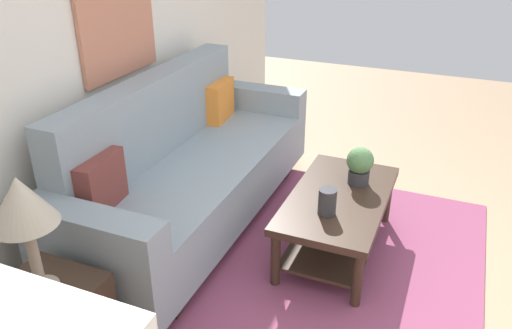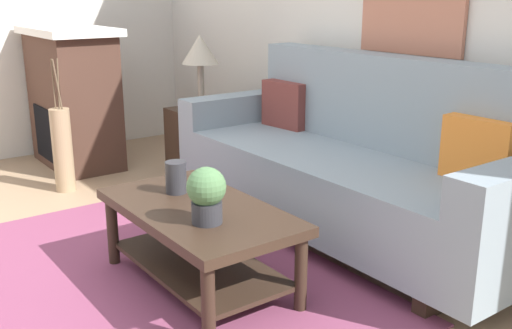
% 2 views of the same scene
% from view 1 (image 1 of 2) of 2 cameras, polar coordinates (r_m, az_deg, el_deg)
% --- Properties ---
extents(ground_plane, '(9.71, 9.71, 0.00)m').
position_cam_1_polar(ground_plane, '(3.33, 18.39, -13.64)').
color(ground_plane, '#9E7F60').
extents(wall_back, '(5.71, 0.10, 2.70)m').
position_cam_1_polar(wall_back, '(3.50, -17.82, 13.35)').
color(wall_back, silver).
rests_on(wall_back, ground_plane).
extents(area_rug, '(2.46, 1.67, 0.01)m').
position_cam_1_polar(area_rug, '(3.36, 9.80, -11.91)').
color(area_rug, '#843D5B').
rests_on(area_rug, ground_plane).
extents(couch, '(2.42, 0.84, 1.08)m').
position_cam_1_polar(couch, '(3.64, -7.56, -0.53)').
color(couch, gray).
rests_on(couch, ground_plane).
extents(throw_pillow_maroon, '(0.37, 0.16, 0.32)m').
position_cam_1_polar(throw_pillow_maroon, '(3.05, -17.01, -1.99)').
color(throw_pillow_maroon, brown).
rests_on(throw_pillow_maroon, couch).
extents(throw_pillow_orange, '(0.37, 0.15, 0.32)m').
position_cam_1_polar(throw_pillow_orange, '(4.22, -4.08, 7.16)').
color(throw_pillow_orange, orange).
rests_on(throw_pillow_orange, couch).
extents(coffee_table, '(1.10, 0.60, 0.43)m').
position_cam_1_polar(coffee_table, '(3.39, 9.16, -5.13)').
color(coffee_table, '#332319').
rests_on(coffee_table, ground_plane).
extents(tabletop_vase, '(0.11, 0.11, 0.17)m').
position_cam_1_polar(tabletop_vase, '(3.09, 8.00, -4.15)').
color(tabletop_vase, '#2D2D33').
rests_on(tabletop_vase, coffee_table).
extents(potted_plant_tabletop, '(0.18, 0.18, 0.26)m').
position_cam_1_polar(potted_plant_tabletop, '(3.43, 11.57, -0.00)').
color(potted_plant_tabletop, '#2D2D33').
rests_on(potted_plant_tabletop, coffee_table).
extents(table_lamp, '(0.28, 0.28, 0.57)m').
position_cam_1_polar(table_lamp, '(2.29, -24.77, -4.28)').
color(table_lamp, gray).
rests_on(table_lamp, side_table).
extents(framed_painting, '(0.77, 0.03, 0.70)m').
position_cam_1_polar(framed_painting, '(3.58, -15.27, 15.14)').
color(framed_painting, '#B77056').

